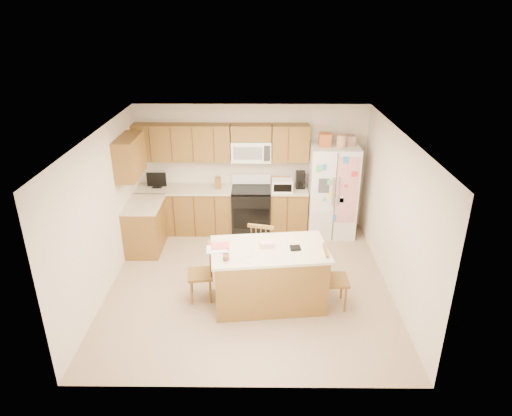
{
  "coord_description": "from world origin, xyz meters",
  "views": [
    {
      "loc": [
        0.17,
        -6.37,
        4.16
      ],
      "look_at": [
        0.11,
        0.35,
        1.2
      ],
      "focal_mm": 32.0,
      "sensor_mm": 36.0,
      "label": 1
    }
  ],
  "objects_px": {
    "island": "(269,275)",
    "windsor_chair_left": "(202,274)",
    "windsor_chair_back": "(263,251)",
    "windsor_chair_right": "(333,279)",
    "refrigerator": "(332,190)",
    "stove": "(251,209)"
  },
  "relations": [
    {
      "from": "island",
      "to": "windsor_chair_right",
      "type": "bearing_deg",
      "value": -4.84
    },
    {
      "from": "windsor_chair_left",
      "to": "windsor_chair_right",
      "type": "relative_size",
      "value": 0.96
    },
    {
      "from": "refrigerator",
      "to": "island",
      "type": "xyz_separation_m",
      "value": [
        -1.26,
        -2.38,
        -0.45
      ]
    },
    {
      "from": "stove",
      "to": "windsor_chair_right",
      "type": "distance_m",
      "value": 2.82
    },
    {
      "from": "stove",
      "to": "windsor_chair_left",
      "type": "xyz_separation_m",
      "value": [
        -0.72,
        -2.35,
        -0.04
      ]
    },
    {
      "from": "stove",
      "to": "windsor_chair_back",
      "type": "bearing_deg",
      "value": -82.71
    },
    {
      "from": "windsor_chair_left",
      "to": "windsor_chair_right",
      "type": "xyz_separation_m",
      "value": [
        1.98,
        -0.17,
        0.02
      ]
    },
    {
      "from": "refrigerator",
      "to": "windsor_chair_left",
      "type": "xyz_separation_m",
      "value": [
        -2.29,
        -2.29,
        -0.49
      ]
    },
    {
      "from": "island",
      "to": "refrigerator",
      "type": "bearing_deg",
      "value": 62.06
    },
    {
      "from": "stove",
      "to": "island",
      "type": "distance_m",
      "value": 2.46
    },
    {
      "from": "windsor_chair_left",
      "to": "windsor_chair_right",
      "type": "height_order",
      "value": "windsor_chair_right"
    },
    {
      "from": "windsor_chair_back",
      "to": "windsor_chair_left",
      "type": "bearing_deg",
      "value": -146.38
    },
    {
      "from": "windsor_chair_right",
      "to": "windsor_chair_back",
      "type": "bearing_deg",
      "value": 142.67
    },
    {
      "from": "island",
      "to": "windsor_chair_left",
      "type": "relative_size",
      "value": 1.98
    },
    {
      "from": "stove",
      "to": "windsor_chair_left",
      "type": "distance_m",
      "value": 2.46
    },
    {
      "from": "refrigerator",
      "to": "windsor_chair_right",
      "type": "bearing_deg",
      "value": -97.09
    },
    {
      "from": "windsor_chair_back",
      "to": "windsor_chair_right",
      "type": "relative_size",
      "value": 1.07
    },
    {
      "from": "island",
      "to": "windsor_chair_left",
      "type": "distance_m",
      "value": 1.03
    },
    {
      "from": "refrigerator",
      "to": "windsor_chair_right",
      "type": "height_order",
      "value": "refrigerator"
    },
    {
      "from": "windsor_chair_left",
      "to": "refrigerator",
      "type": "bearing_deg",
      "value": 44.98
    },
    {
      "from": "windsor_chair_right",
      "to": "refrigerator",
      "type": "bearing_deg",
      "value": 82.91
    },
    {
      "from": "windsor_chair_left",
      "to": "windsor_chair_back",
      "type": "relative_size",
      "value": 0.89
    }
  ]
}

